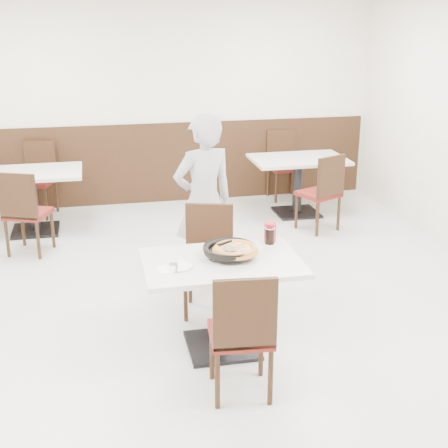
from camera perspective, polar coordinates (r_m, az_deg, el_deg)
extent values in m
plane|color=#B9B9B4|center=(5.61, -1.92, -8.14)|extent=(7.00, 7.00, 0.00)
cube|color=silver|center=(8.53, -6.28, 11.14)|extent=(6.00, 0.04, 2.80)
cube|color=silver|center=(2.02, 16.34, -16.98)|extent=(6.00, 0.04, 2.80)
cube|color=black|center=(8.67, -6.06, 5.55)|extent=(5.90, 0.03, 1.10)
cylinder|color=black|center=(4.77, 0.24, -3.04)|extent=(0.11, 0.11, 0.04)
cylinder|color=black|center=(4.81, 0.49, -2.55)|extent=(0.40, 0.40, 0.01)
cylinder|color=#D99448|center=(4.78, 1.03, -2.44)|extent=(0.36, 0.36, 0.02)
cube|color=silver|center=(4.72, 0.56, -2.29)|extent=(0.09, 0.11, 0.00)
cube|color=white|center=(4.61, -5.12, -4.13)|extent=(0.17, 0.17, 0.00)
cylinder|color=white|center=(4.63, -4.07, -3.89)|extent=(0.19, 0.19, 0.01)
cube|color=silver|center=(4.58, -4.36, -4.04)|extent=(0.04, 0.15, 0.00)
cylinder|color=black|center=(5.08, 4.20, -1.11)|extent=(0.08, 0.08, 0.13)
cylinder|color=red|center=(5.13, 4.24, -0.74)|extent=(0.10, 0.10, 0.16)
imported|color=silver|center=(5.90, -1.87, 2.08)|extent=(0.70, 0.56, 1.68)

